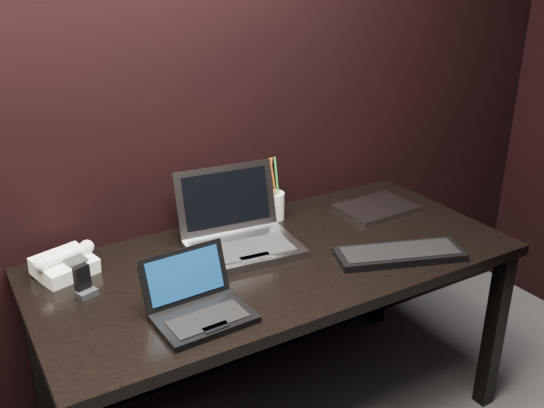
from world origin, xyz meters
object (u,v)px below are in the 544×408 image
desk_phone (65,264)px  pen_cup (273,205)px  desk (277,275)px  ext_keyboard (399,254)px  silver_laptop (239,234)px  closed_laptop (376,208)px  netbook (199,306)px  mobile_phone (84,284)px

desk_phone → pen_cup: (0.83, 0.04, 0.02)m
desk → ext_keyboard: size_ratio=3.56×
silver_laptop → closed_laptop: bearing=0.5°
desk → desk_phone: size_ratio=7.67×
ext_keyboard → pen_cup: bearing=112.4°
desk → desk_phone: 0.73m
netbook → pen_cup: size_ratio=1.10×
desk → silver_laptop: (-0.08, 0.14, 0.13)m
silver_laptop → ext_keyboard: bearing=-38.9°
ext_keyboard → pen_cup: size_ratio=1.84×
closed_laptop → desk_phone: desk_phone is taller
netbook → desk_phone: size_ratio=1.30×
desk → ext_keyboard: 0.44m
silver_laptop → closed_laptop: (0.65, 0.01, -0.04)m
closed_laptop → mobile_phone: 1.23m
silver_laptop → pen_cup: (0.24, 0.15, 0.01)m
desk_phone → closed_laptop: bearing=-5.1°
desk_phone → silver_laptop: bearing=-11.1°
ext_keyboard → pen_cup: 0.56m
desk_phone → mobile_phone: size_ratio=2.14×
desk_phone → desk: bearing=-20.5°
ext_keyboard → desk_phone: desk_phone is taller
netbook → desk_phone: bearing=121.6°
silver_laptop → pen_cup: silver_laptop is taller
netbook → pen_cup: pen_cup is taller
silver_laptop → closed_laptop: silver_laptop is taller
silver_laptop → mobile_phone: bearing=-175.2°
mobile_phone → pen_cup: bearing=14.0°
ext_keyboard → mobile_phone: mobile_phone is taller
desk → mobile_phone: 0.67m
silver_laptop → pen_cup: 0.28m
desk → ext_keyboard: bearing=-31.6°
desk_phone → pen_cup: pen_cup is taller
mobile_phone → ext_keyboard: bearing=-17.0°
closed_laptop → mobile_phone: bearing=-177.4°
desk → desk_phone: (-0.68, 0.25, 0.12)m
desk → desk_phone: desk_phone is taller
desk_phone → pen_cup: size_ratio=0.85×
closed_laptop → desk_phone: (-1.25, 0.11, 0.03)m
closed_laptop → desk_phone: size_ratio=1.41×
silver_laptop → desk: bearing=-59.6°
pen_cup → netbook: bearing=-138.1°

